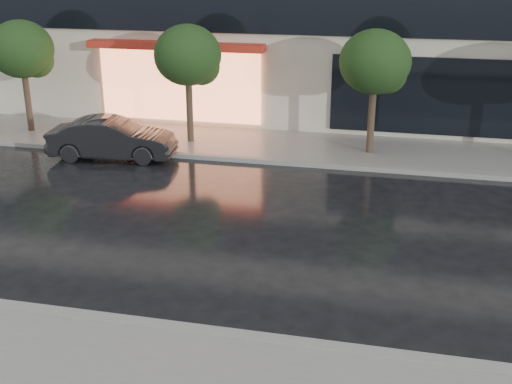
# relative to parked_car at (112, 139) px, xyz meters

# --- Properties ---
(ground) EXTENTS (120.00, 120.00, 0.00)m
(ground) POSITION_rel_parked_car_xyz_m (4.89, -7.92, -0.65)
(ground) COLOR black
(ground) RESTS_ON ground
(sidewalk_far) EXTENTS (60.00, 3.50, 0.12)m
(sidewalk_far) POSITION_rel_parked_car_xyz_m (4.89, 2.33, -0.59)
(sidewalk_far) COLOR slate
(sidewalk_far) RESTS_ON ground
(curb_near) EXTENTS (60.00, 0.25, 0.14)m
(curb_near) POSITION_rel_parked_car_xyz_m (4.89, -8.92, -0.58)
(curb_near) COLOR gray
(curb_near) RESTS_ON ground
(curb_far) EXTENTS (60.00, 0.25, 0.14)m
(curb_far) POSITION_rel_parked_car_xyz_m (4.89, 0.58, -0.58)
(curb_far) COLOR gray
(curb_far) RESTS_ON ground
(tree_far_west) EXTENTS (2.20, 2.20, 3.99)m
(tree_far_west) POSITION_rel_parked_car_xyz_m (-4.05, 2.11, 2.28)
(tree_far_west) COLOR #33261C
(tree_far_west) RESTS_ON ground
(tree_mid_west) EXTENTS (2.20, 2.20, 3.99)m
(tree_mid_west) POSITION_rel_parked_car_xyz_m (1.95, 2.11, 2.28)
(tree_mid_west) COLOR #33261C
(tree_mid_west) RESTS_ON ground
(tree_mid_east) EXTENTS (2.20, 2.20, 3.99)m
(tree_mid_east) POSITION_rel_parked_car_xyz_m (7.95, 2.11, 2.28)
(tree_mid_east) COLOR #33261C
(tree_mid_east) RESTS_ON ground
(parked_car) EXTENTS (4.07, 1.86, 1.29)m
(parked_car) POSITION_rel_parked_car_xyz_m (0.00, 0.00, 0.00)
(parked_car) COLOR black
(parked_car) RESTS_ON ground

